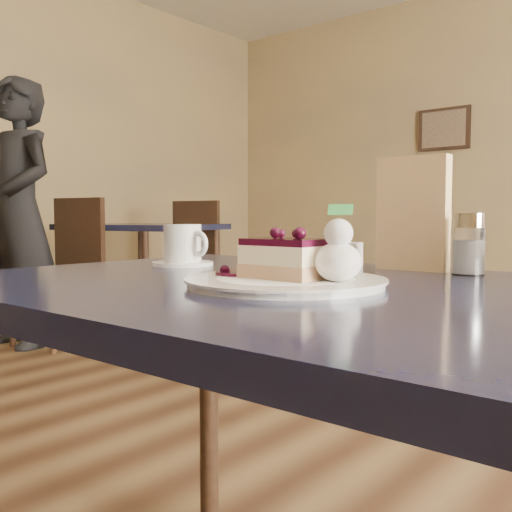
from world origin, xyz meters
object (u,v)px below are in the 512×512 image
Objects in this scene: cheesecake_slice at (286,259)px; patron at (19,212)px; bg_table_far_left at (144,318)px; dessert_plate at (285,282)px; main_table at (304,333)px; coffee_set at (183,247)px.

patron is (-3.12, 1.22, 0.09)m from cheesecake_slice.
dessert_plate is at bearing -46.25° from bg_table_far_left.
patron is at bearing 159.11° from main_table.
coffee_set reaches higher than bg_table_far_left.
cheesecake_slice is at bearing -46.25° from bg_table_far_left.
cheesecake_slice is at bearing -21.51° from coffee_set.
dessert_plate is 3.72m from bg_table_far_left.
bg_table_far_left is at bearing 80.22° from patron.
main_table is at bearing -45.60° from bg_table_far_left.
cheesecake_slice is 3.73m from bg_table_far_left.
dessert_plate is 0.15× the size of bg_table_far_left.
dessert_plate is at bearing -21.51° from coffee_set.
bg_table_far_left is 1.24m from patron.
cheesecake_slice is 0.07× the size of patron.
main_table is at bearing 90.00° from cheesecake_slice.
patron is (-3.12, 1.17, 0.21)m from main_table.
coffee_set reaches higher than cheesecake_slice.
coffee_set is at bearing 164.81° from main_table.
patron is (-3.12, 1.22, 0.13)m from dessert_plate.
cheesecake_slice reaches higher than bg_table_far_left.
main_table is at bearing 90.38° from dessert_plate.
bg_table_far_left is at bearing 143.92° from cheesecake_slice.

